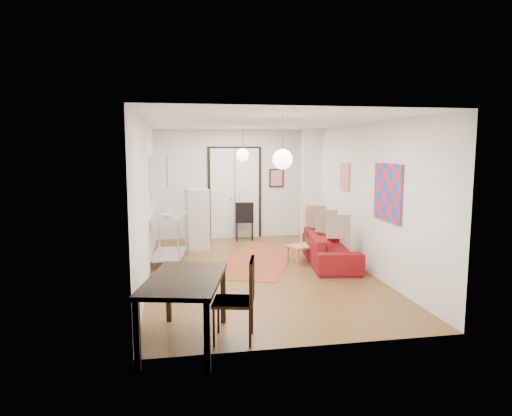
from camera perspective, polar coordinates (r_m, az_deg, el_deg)
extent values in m
plane|color=brown|center=(9.10, 0.26, -7.87)|extent=(7.00, 7.00, 0.00)
cube|color=white|center=(8.79, 0.27, 10.67)|extent=(4.20, 7.00, 0.02)
cube|color=silver|center=(12.27, -2.71, 3.01)|extent=(4.20, 0.02, 2.90)
cube|color=silver|center=(5.46, 6.95, -2.77)|extent=(4.20, 0.02, 2.90)
cube|color=silver|center=(8.70, -13.47, 0.93)|extent=(0.02, 7.00, 2.90)
cube|color=silver|center=(9.44, 12.91, 1.45)|extent=(0.02, 7.00, 2.90)
cube|color=white|center=(12.25, -2.67, 1.83)|extent=(1.44, 0.06, 2.50)
cube|color=silver|center=(11.74, 6.91, 2.75)|extent=(0.50, 0.10, 2.90)
cube|color=white|center=(10.15, -12.06, 4.44)|extent=(0.35, 1.00, 0.70)
cube|color=red|center=(8.28, 16.17, 1.90)|extent=(0.05, 1.00, 1.00)
cube|color=beige|center=(10.14, 11.07, 3.90)|extent=(0.05, 0.50, 0.60)
cube|color=red|center=(12.43, 2.58, 3.76)|extent=(0.40, 0.03, 0.50)
cube|color=#995D3F|center=(10.65, -12.80, 4.83)|extent=(0.03, 0.44, 0.54)
sphere|color=white|center=(10.75, -1.68, 6.64)|extent=(0.30, 0.30, 0.30)
cylinder|color=black|center=(10.75, -1.69, 8.77)|extent=(0.01, 0.01, 0.50)
sphere|color=white|center=(6.82, 3.33, 6.09)|extent=(0.30, 0.30, 0.30)
cylinder|color=black|center=(6.82, 3.36, 9.45)|extent=(0.01, 0.01, 0.50)
cube|color=#AD472B|center=(10.07, 0.50, -6.34)|extent=(2.50, 3.70, 0.01)
imported|color=maroon|center=(9.72, 9.25, -4.99)|extent=(2.34, 1.18, 0.65)
cube|color=tan|center=(9.85, 6.30, -4.67)|extent=(0.92, 0.74, 0.04)
cube|color=tan|center=(9.63, 4.52, -6.04)|extent=(0.06, 0.06, 0.32)
cube|color=tan|center=(9.83, 8.61, -5.82)|extent=(0.06, 0.06, 0.32)
cube|color=tan|center=(9.97, 3.99, -5.56)|extent=(0.06, 0.06, 0.32)
cube|color=tan|center=(10.17, 7.96, -5.36)|extent=(0.06, 0.06, 0.32)
imported|color=#30672E|center=(9.84, 6.88, -3.54)|extent=(0.38, 0.40, 0.35)
cube|color=silver|center=(9.66, -10.98, -1.00)|extent=(0.85, 1.43, 0.04)
cube|color=silver|center=(9.81, -10.86, -5.67)|extent=(0.81, 1.38, 0.03)
cylinder|color=silver|center=(9.13, -12.81, -4.75)|extent=(0.04, 0.04, 1.01)
cylinder|color=silver|center=(9.12, -9.08, -4.67)|extent=(0.04, 0.04, 1.01)
cylinder|color=silver|center=(10.37, -12.50, -3.28)|extent=(0.04, 0.04, 1.01)
cylinder|color=silver|center=(10.36, -9.22, -3.20)|extent=(0.04, 0.04, 1.01)
imported|color=beige|center=(9.35, -11.05, -0.95)|extent=(0.32, 0.32, 0.06)
imported|color=teal|center=(9.89, -11.02, -0.04)|extent=(0.13, 0.13, 0.21)
cube|color=silver|center=(10.96, -7.37, -1.39)|extent=(0.58, 0.58, 1.46)
cube|color=black|center=(5.71, -8.91, -8.83)|extent=(1.20, 1.69, 0.05)
cube|color=black|center=(5.19, -13.02, -15.66)|extent=(0.08, 0.08, 0.79)
cube|color=black|center=(5.20, -4.23, -15.41)|extent=(0.08, 0.08, 0.79)
cube|color=black|center=(6.52, -12.41, -10.75)|extent=(0.08, 0.08, 0.79)
cube|color=black|center=(6.53, -5.56, -10.57)|extent=(0.08, 0.08, 0.79)
cube|color=#321810|center=(5.85, -2.84, -11.61)|extent=(0.60, 0.58, 0.04)
cube|color=#321810|center=(5.98, -3.14, -8.33)|extent=(0.15, 0.48, 0.53)
cylinder|color=#321810|center=(5.71, -4.70, -14.82)|extent=(0.03, 0.03, 0.50)
cylinder|color=#321810|center=(5.76, -0.37, -14.59)|extent=(0.03, 0.03, 0.50)
cylinder|color=#321810|center=(6.12, -5.11, -13.25)|extent=(0.03, 0.03, 0.50)
cylinder|color=#321810|center=(6.17, -1.09, -13.05)|extent=(0.03, 0.03, 0.50)
cube|color=#321810|center=(5.85, -2.84, -11.61)|extent=(0.60, 0.58, 0.04)
cube|color=#321810|center=(5.98, -3.14, -8.33)|extent=(0.15, 0.48, 0.53)
cylinder|color=#321810|center=(5.71, -4.70, -14.82)|extent=(0.03, 0.03, 0.50)
cylinder|color=#321810|center=(5.76, -0.37, -14.59)|extent=(0.03, 0.03, 0.50)
cylinder|color=#321810|center=(6.12, -5.11, -13.25)|extent=(0.03, 0.03, 0.50)
cylinder|color=#321810|center=(6.17, -1.09, -13.05)|extent=(0.03, 0.03, 0.50)
cube|color=black|center=(12.05, -1.44, -1.63)|extent=(0.53, 0.53, 0.04)
cube|color=black|center=(12.22, -1.60, -0.23)|extent=(0.47, 0.11, 0.50)
cylinder|color=black|center=(11.87, -2.25, -3.00)|extent=(0.03, 0.03, 0.50)
cylinder|color=black|center=(11.93, -0.33, -2.94)|extent=(0.03, 0.03, 0.50)
cylinder|color=black|center=(12.26, -2.51, -2.66)|extent=(0.03, 0.03, 0.50)
cylinder|color=black|center=(12.32, -0.65, -2.60)|extent=(0.03, 0.03, 0.50)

